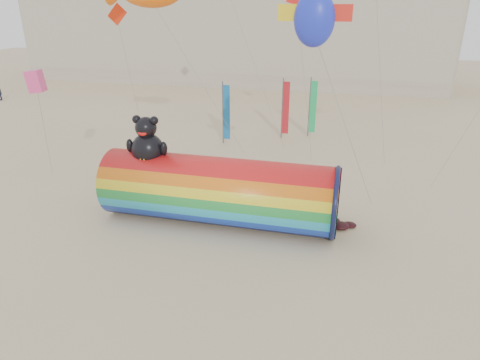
% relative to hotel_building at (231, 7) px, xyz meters
% --- Properties ---
extents(ground, '(160.00, 160.00, 0.00)m').
position_rel_hotel_building_xyz_m(ground, '(12.00, -45.95, -10.31)').
color(ground, '#CCB58C').
rests_on(ground, ground).
extents(hotel_building, '(60.40, 15.40, 20.60)m').
position_rel_hotel_building_xyz_m(hotel_building, '(0.00, 0.00, 0.00)').
color(hotel_building, '#B7AD99').
rests_on(hotel_building, ground).
extents(windsock_assembly, '(12.43, 3.79, 5.73)m').
position_rel_hotel_building_xyz_m(windsock_assembly, '(11.41, -44.80, -8.41)').
color(windsock_assembly, red).
rests_on(windsock_assembly, ground).
extents(kite_handler, '(0.78, 0.75, 1.80)m').
position_rel_hotel_building_xyz_m(kite_handler, '(16.26, -42.66, -9.41)').
color(kite_handler, '#54575B').
rests_on(kite_handler, ground).
extents(fabric_bundle, '(2.62, 1.35, 0.41)m').
position_rel_hotel_building_xyz_m(fabric_bundle, '(17.34, -43.81, -10.14)').
color(fabric_bundle, '#3D0B0F').
rests_on(fabric_bundle, ground).
extents(festival_banners, '(7.38, 3.81, 5.20)m').
position_rel_hotel_building_xyz_m(festival_banners, '(11.72, -29.15, -7.67)').
color(festival_banners, '#59595E').
rests_on(festival_banners, ground).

